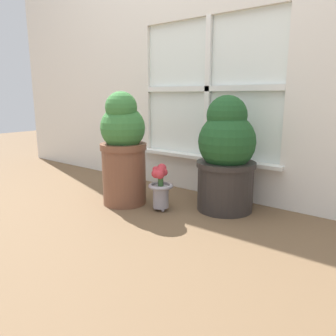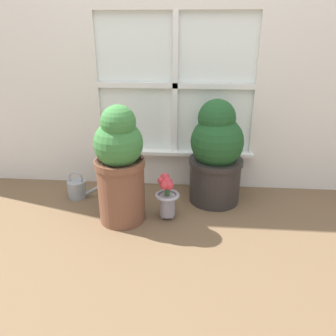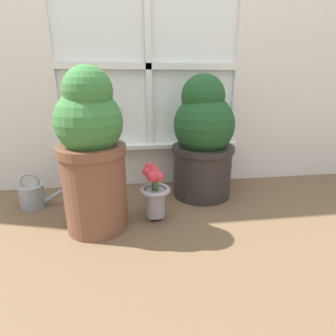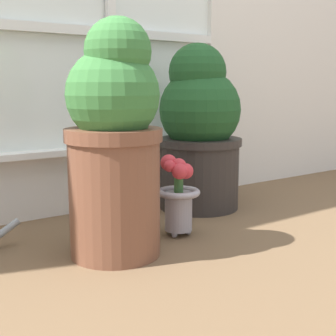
# 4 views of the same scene
# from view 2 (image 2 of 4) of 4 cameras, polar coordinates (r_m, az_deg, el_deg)

# --- Properties ---
(ground_plane) EXTENTS (10.00, 10.00, 0.00)m
(ground_plane) POSITION_cam_2_polar(r_m,az_deg,el_deg) (1.92, -0.12, -11.07)
(ground_plane) COLOR brown
(potted_plant_left) EXTENTS (0.29, 0.29, 0.71)m
(potted_plant_left) POSITION_cam_2_polar(r_m,az_deg,el_deg) (1.90, -8.37, 0.49)
(potted_plant_left) COLOR brown
(potted_plant_left) RESTS_ON ground_plane
(potted_plant_right) EXTENTS (0.35, 0.35, 0.69)m
(potted_plant_right) POSITION_cam_2_polar(r_m,az_deg,el_deg) (2.14, 8.39, 2.46)
(potted_plant_right) COLOR #2D2826
(potted_plant_right) RESTS_ON ground_plane
(flower_vase) EXTENTS (0.15, 0.15, 0.28)m
(flower_vase) POSITION_cam_2_polar(r_m,az_deg,el_deg) (1.99, -0.18, -4.89)
(flower_vase) COLOR #99939E
(flower_vase) RESTS_ON ground_plane
(watering_can) EXTENTS (0.23, 0.13, 0.19)m
(watering_can) POSITION_cam_2_polar(r_m,az_deg,el_deg) (2.35, -15.50, -3.46)
(watering_can) COLOR gray
(watering_can) RESTS_ON ground_plane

